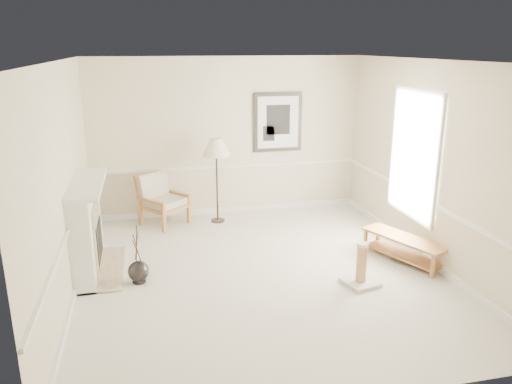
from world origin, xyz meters
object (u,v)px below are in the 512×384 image
(floor_vase, at_px, (139,272))
(floor_lamp, at_px, (216,150))
(bench, at_px, (404,245))
(scratching_post, at_px, (361,272))
(armchair, at_px, (160,197))

(floor_vase, relative_size, floor_lamp, 0.54)
(floor_vase, bearing_deg, bench, -2.14)
(floor_lamp, xyz_separation_m, scratching_post, (1.50, -2.89, -1.14))
(armchair, distance_m, floor_lamp, 1.32)
(bench, distance_m, scratching_post, 1.10)
(scratching_post, bearing_deg, floor_vase, 166.13)
(floor_vase, distance_m, armchair, 2.38)
(floor_vase, xyz_separation_m, floor_lamp, (1.40, 2.17, 1.18))
(bench, bearing_deg, scratching_post, -148.45)
(floor_vase, height_order, armchair, armchair)
(armchair, relative_size, floor_lamp, 0.65)
(scratching_post, bearing_deg, floor_lamp, 117.44)
(armchair, height_order, scratching_post, armchair)
(floor_vase, distance_m, floor_lamp, 2.84)
(floor_vase, relative_size, armchair, 0.83)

